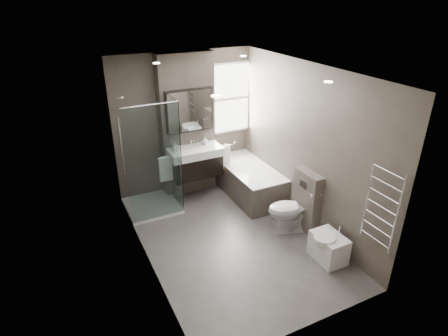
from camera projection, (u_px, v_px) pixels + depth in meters
room at (232, 163)px, 5.31m from camera, size 2.70×3.90×2.70m
vanity_pier at (187, 126)px, 6.75m from camera, size 1.00×0.25×2.60m
vanity at (195, 161)px, 6.71m from camera, size 0.95×0.47×0.66m
mirror_cabinet at (190, 111)px, 6.47m from camera, size 0.86×0.08×0.76m
towel_left at (166, 169)px, 6.48m from camera, size 0.24×0.06×0.44m
towel_right at (224, 157)px, 6.92m from camera, size 0.24×0.06×0.44m
shower_enclosure at (157, 184)px, 6.46m from camera, size 0.90×0.90×2.00m
bathtub at (248, 180)px, 7.00m from camera, size 0.75×1.60×0.57m
window at (229, 99)px, 7.03m from camera, size 0.98×0.06×1.33m
toilet at (292, 209)px, 5.92m from camera, size 0.85×0.63×0.77m
cistern_box at (306, 201)px, 5.94m from camera, size 0.19×0.55×1.00m
bidet at (328, 247)px, 5.33m from camera, size 0.43×0.50×0.52m
towel_radiator at (382, 207)px, 4.59m from camera, size 0.03×0.49×1.10m
soap_bottle_a at (175, 147)px, 6.44m from camera, size 0.08×0.08×0.17m
soap_bottle_b at (205, 140)px, 6.74m from camera, size 0.11×0.11×0.14m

